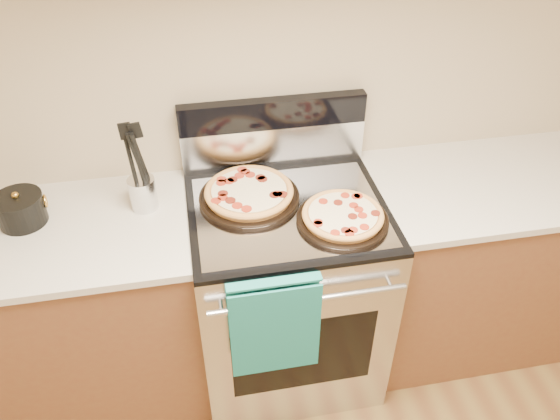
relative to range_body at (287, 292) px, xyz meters
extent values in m
plane|color=#C6B18F|center=(0.00, 0.35, 0.90)|extent=(4.00, 0.00, 4.00)
cube|color=#B7B7BC|center=(0.00, 0.00, 0.00)|extent=(0.76, 0.68, 0.90)
cube|color=black|center=(0.00, -0.34, 0.00)|extent=(0.56, 0.01, 0.40)
cube|color=black|center=(0.00, 0.00, 0.46)|extent=(0.76, 0.68, 0.02)
cube|color=silver|center=(0.00, 0.31, 0.56)|extent=(0.76, 0.06, 0.18)
cube|color=black|center=(0.00, 0.31, 0.71)|extent=(0.76, 0.06, 0.12)
cylinder|color=silver|center=(0.00, -0.38, 0.35)|extent=(0.70, 0.03, 0.03)
cube|color=gray|center=(0.00, -0.03, 0.47)|extent=(0.70, 0.55, 0.01)
cube|color=brown|center=(-0.88, 0.03, -0.01)|extent=(1.00, 0.62, 0.88)
cube|color=beige|center=(-0.88, 0.03, 0.45)|extent=(1.02, 0.64, 0.03)
cube|color=brown|center=(0.88, 0.03, -0.01)|extent=(1.00, 0.62, 0.88)
cube|color=beige|center=(0.88, 0.03, 0.45)|extent=(1.02, 0.64, 0.03)
cylinder|color=silver|center=(-0.54, 0.12, 0.52)|extent=(0.11, 0.11, 0.13)
cylinder|color=black|center=(-0.98, 0.11, 0.51)|extent=(0.20, 0.20, 0.10)
camera|label=1|loc=(-0.33, -1.62, 1.75)|focal=35.00mm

